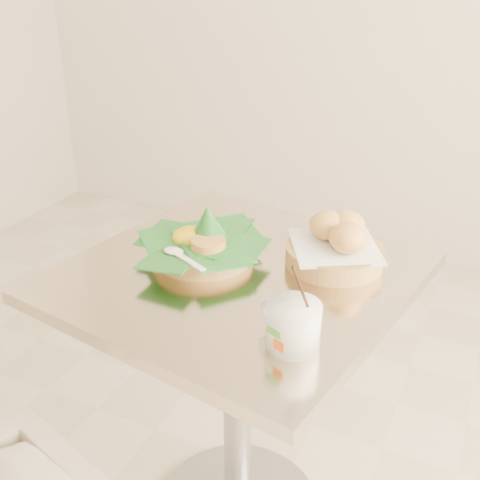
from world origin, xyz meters
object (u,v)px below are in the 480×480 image
at_px(rice_basket, 202,242).
at_px(cafe_table, 237,353).
at_px(bread_basket, 337,245).
at_px(coffee_mug, 292,324).

bearing_deg(rice_basket, cafe_table, -13.72).
height_order(rice_basket, bread_basket, rice_basket).
height_order(cafe_table, bread_basket, bread_basket).
bearing_deg(coffee_mug, cafe_table, 134.92).
distance_m(cafe_table, coffee_mug, 0.39).
relative_size(bread_basket, coffee_mug, 1.49).
distance_m(bread_basket, coffee_mug, 0.33).
bearing_deg(coffee_mug, bread_basket, 93.56).
relative_size(rice_basket, bread_basket, 1.14).
xyz_separation_m(cafe_table, coffee_mug, (0.20, -0.21, 0.27)).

